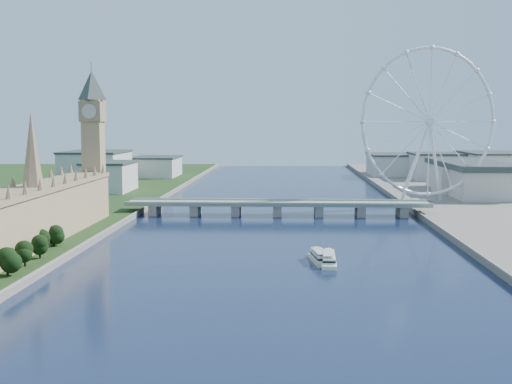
{
  "coord_description": "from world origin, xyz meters",
  "views": [
    {
      "loc": [
        6.92,
        -163.0,
        67.29
      ],
      "look_at": [
        -11.21,
        210.0,
        26.83
      ],
      "focal_mm": 45.0,
      "sensor_mm": 36.0,
      "label": 1
    }
  ],
  "objects": [
    {
      "name": "tour_boat_near",
      "position": [
        22.94,
        143.23,
        0.0
      ],
      "size": [
        11.67,
        28.55,
        6.11
      ],
      "primitive_type": null,
      "rotation": [
        0.0,
        0.0,
        0.17
      ],
      "color": "beige",
      "rests_on": "ground"
    },
    {
      "name": "city_skyline",
      "position": [
        39.22,
        560.08,
        16.96
      ],
      "size": [
        505.0,
        280.0,
        32.0
      ],
      "color": "beige",
      "rests_on": "ground"
    },
    {
      "name": "parliament_range",
      "position": [
        -128.0,
        170.0,
        18.48
      ],
      "size": [
        24.0,
        200.0,
        70.0
      ],
      "color": "tan",
      "rests_on": "ground"
    },
    {
      "name": "london_eye",
      "position": [
        119.98,
        355.08,
        67.52
      ],
      "size": [
        113.6,
        39.12,
        124.3
      ],
      "color": "silver",
      "rests_on": "ground"
    },
    {
      "name": "county_hall",
      "position": [
        175.0,
        430.0,
        0.0
      ],
      "size": [
        54.0,
        144.0,
        35.0
      ],
      "primitive_type": null,
      "color": "beige",
      "rests_on": "ground"
    },
    {
      "name": "ground",
      "position": [
        0.0,
        0.0,
        0.0
      ],
      "size": [
        2000.0,
        2000.0,
        0.0
      ],
      "primitive_type": "plane",
      "color": "#182244",
      "rests_on": "ground"
    },
    {
      "name": "westminster_bridge",
      "position": [
        0.0,
        300.0,
        6.63
      ],
      "size": [
        220.0,
        22.0,
        9.5
      ],
      "color": "gray",
      "rests_on": "ground"
    },
    {
      "name": "big_ben",
      "position": [
        -128.0,
        278.0,
        66.57
      ],
      "size": [
        20.02,
        20.02,
        110.0
      ],
      "color": "tan",
      "rests_on": "ground"
    },
    {
      "name": "tour_boat_far",
      "position": [
        26.97,
        138.21,
        0.0
      ],
      "size": [
        8.31,
        28.86,
        6.31
      ],
      "primitive_type": null,
      "rotation": [
        0.0,
        0.0,
        -0.04
      ],
      "color": "white",
      "rests_on": "ground"
    }
  ]
}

